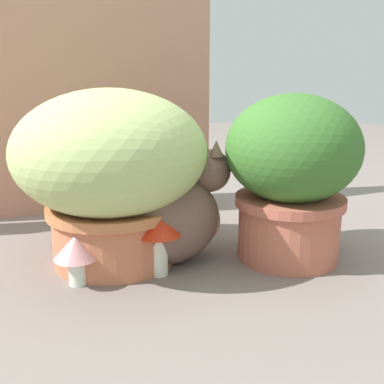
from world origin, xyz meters
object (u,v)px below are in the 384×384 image
Objects in this scene: grass_planter at (111,168)px; mushroom_ornament_pink at (77,250)px; cat at (177,215)px; leafy_planter at (292,172)px; mushroom_ornament_red at (158,229)px.

grass_planter reaches higher than mushroom_ornament_pink.
grass_planter is at bearing 43.31° from mushroom_ornament_pink.
grass_planter is 0.20m from cat.
leafy_planter is at bearing -5.51° from mushroom_ornament_pink.
grass_planter reaches higher than mushroom_ornament_red.
mushroom_ornament_red is at bearing -139.24° from cat.
mushroom_ornament_pink is 0.19m from mushroom_ornament_red.
grass_planter reaches higher than leafy_planter.
leafy_planter is 0.30m from cat.
leafy_planter reaches higher than mushroom_ornament_pink.
mushroom_ornament_red reaches higher than mushroom_ornament_pink.
mushroom_ornament_red is (-0.07, -0.06, -0.01)m from cat.
cat is (0.15, -0.06, -0.12)m from grass_planter.
grass_planter is 0.22m from mushroom_ornament_pink.
leafy_planter reaches higher than mushroom_ornament_red.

